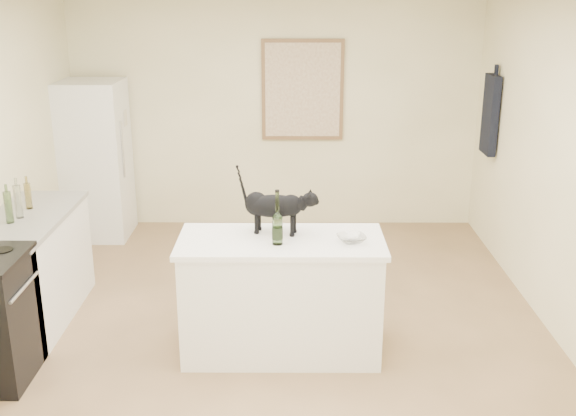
{
  "coord_description": "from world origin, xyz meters",
  "views": [
    {
      "loc": [
        0.17,
        -4.88,
        2.66
      ],
      "look_at": [
        0.15,
        -0.15,
        1.12
      ],
      "focal_mm": 43.03,
      "sensor_mm": 36.0,
      "label": 1
    }
  ],
  "objects_px": {
    "fridge": "(94,160)",
    "glass_bowl": "(351,239)",
    "wine_bottle": "(277,221)",
    "black_cat": "(274,209)"
  },
  "relations": [
    {
      "from": "black_cat",
      "to": "wine_bottle",
      "type": "distance_m",
      "value": 0.23
    },
    {
      "from": "black_cat",
      "to": "wine_bottle",
      "type": "xyz_separation_m",
      "value": [
        0.03,
        -0.23,
        -0.01
      ]
    },
    {
      "from": "wine_bottle",
      "to": "black_cat",
      "type": "bearing_deg",
      "value": 96.85
    },
    {
      "from": "black_cat",
      "to": "wine_bottle",
      "type": "bearing_deg",
      "value": -71.2
    },
    {
      "from": "fridge",
      "to": "glass_bowl",
      "type": "bearing_deg",
      "value": -45.65
    },
    {
      "from": "fridge",
      "to": "glass_bowl",
      "type": "height_order",
      "value": "fridge"
    },
    {
      "from": "wine_bottle",
      "to": "glass_bowl",
      "type": "xyz_separation_m",
      "value": [
        0.53,
        0.04,
        -0.15
      ]
    },
    {
      "from": "black_cat",
      "to": "fridge",
      "type": "bearing_deg",
      "value": 141.47
    },
    {
      "from": "wine_bottle",
      "to": "fridge",
      "type": "bearing_deg",
      "value": 127.37
    },
    {
      "from": "black_cat",
      "to": "wine_bottle",
      "type": "relative_size",
      "value": 1.53
    }
  ]
}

